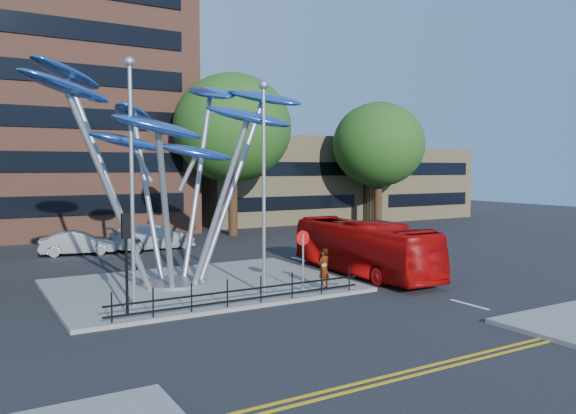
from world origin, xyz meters
TOP-DOWN VIEW (x-y plane):
  - ground at (0.00, 0.00)m, footprint 120.00×120.00m
  - traffic_island at (-1.00, 6.00)m, footprint 12.00×9.00m
  - double_yellow_near at (0.00, -6.00)m, footprint 40.00×0.12m
  - double_yellow_far at (0.00, -6.30)m, footprint 40.00×0.12m
  - brick_tower at (-6.00, 32.00)m, footprint 25.00×15.00m
  - low_building_near at (16.00, 30.00)m, footprint 15.00×8.00m
  - low_building_far at (30.00, 28.00)m, footprint 12.00×8.00m
  - tree_right at (8.00, 22.00)m, footprint 8.80×8.80m
  - tree_far at (22.00, 22.00)m, footprint 8.00×8.00m
  - leaf_sculpture at (-2.07, 6.68)m, footprint 12.72×9.54m
  - street_lamp_left at (-4.50, 3.50)m, footprint 0.36×0.36m
  - street_lamp_right at (0.50, 3.00)m, footprint 0.36×0.36m
  - traffic_light_island at (-5.00, 2.50)m, footprint 0.28×0.18m
  - no_entry_sign_island at (2.00, 2.52)m, footprint 0.60×0.10m
  - pedestrian_railing_front at (-1.00, 1.70)m, footprint 10.00×0.06m
  - red_bus at (6.76, 4.71)m, footprint 2.54×9.36m
  - pedestrian at (3.00, 2.50)m, footprint 0.70×0.56m
  - parked_car_mid at (-3.84, 18.00)m, footprint 4.44×2.16m
  - parked_car_right at (0.66, 18.00)m, footprint 5.70×2.96m

SIDE VIEW (x-z plane):
  - ground at x=0.00m, z-range 0.00..0.00m
  - double_yellow_near at x=0.00m, z-range 0.00..0.01m
  - double_yellow_far at x=0.00m, z-range 0.00..0.01m
  - traffic_island at x=-1.00m, z-range 0.00..0.15m
  - pedestrian_railing_front at x=-1.00m, z-range 0.05..1.05m
  - parked_car_mid at x=-3.84m, z-range 0.00..1.40m
  - parked_car_right at x=0.66m, z-range 0.00..1.58m
  - pedestrian at x=3.00m, z-range 0.15..1.82m
  - red_bus at x=6.76m, z-range 0.00..2.59m
  - no_entry_sign_island at x=2.00m, z-range 0.59..3.04m
  - traffic_light_island at x=-5.00m, z-range 0.90..4.33m
  - low_building_far at x=30.00m, z-range 0.00..7.00m
  - low_building_near at x=16.00m, z-range 0.00..8.00m
  - street_lamp_right at x=0.50m, z-range 0.94..9.24m
  - street_lamp_left at x=-4.50m, z-range 0.96..9.76m
  - leaf_sculpture at x=-2.07m, z-range 2.12..11.63m
  - tree_far at x=22.00m, z-range 1.70..12.51m
  - tree_right at x=8.00m, z-range 1.98..14.09m
  - brick_tower at x=-6.00m, z-range 0.00..30.00m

